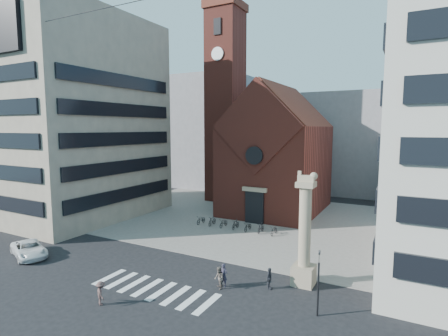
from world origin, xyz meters
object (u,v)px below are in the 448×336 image
Objects in this scene: pedestrian_0 at (224,275)px; scooter_0 at (201,220)px; lion_column at (305,240)px; traffic_light at (318,281)px; white_car at (29,249)px; pedestrian_2 at (269,279)px; pedestrian_1 at (219,278)px.

pedestrian_0 is 17.28m from scooter_0.
scooter_0 is at bearing 146.12° from lion_column.
lion_column is at bearing 116.46° from traffic_light.
lion_column reaches higher than pedestrian_0.
pedestrian_0 is (18.70, 3.14, 0.16)m from white_car.
scooter_0 is at bearing 43.55° from pedestrian_2.
lion_column is at bearing -50.56° from pedestrian_2.
pedestrian_2 is (3.27, 1.74, -0.03)m from pedestrian_1.
pedestrian_1 is (-0.09, -0.54, -0.03)m from pedestrian_0.
traffic_light is 2.68× the size of pedestrian_2.
white_car is at bearing 97.14° from pedestrian_2.
white_car is 18.80m from pedestrian_1.
traffic_light is at bearing -63.54° from lion_column.
pedestrian_0 is at bearing 128.36° from pedestrian_1.
pedestrian_1 is 1.03× the size of pedestrian_2.
traffic_light is 4.76m from pedestrian_2.
pedestrian_0 is at bearing -59.54° from white_car.
scooter_0 is (-10.43, 14.24, -0.28)m from pedestrian_1.
white_car is 3.17× the size of pedestrian_2.
lion_column reaches higher than white_car.
pedestrian_2 is (-4.03, 2.07, -1.49)m from traffic_light.
traffic_light reaches higher than pedestrian_2.
traffic_light is (1.99, -4.00, -1.17)m from lion_column.
traffic_light is at bearing -6.46° from pedestrian_0.
lion_column is at bearing -54.38° from white_car.
white_car reaches higher than scooter_0.
scooter_0 is at bearing 127.94° from pedestrian_0.
pedestrian_0 is at bearing 106.55° from pedestrian_2.
traffic_light is at bearing -121.27° from pedestrian_2.
pedestrian_0 reaches higher than pedestrian_2.
white_car is at bearing -124.10° from pedestrian_1.
pedestrian_0 reaches higher than pedestrian_1.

